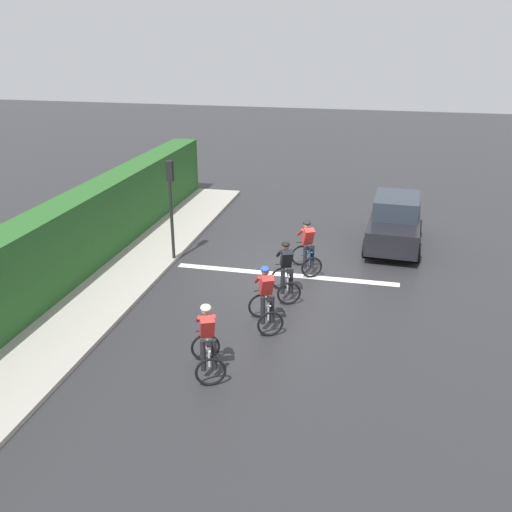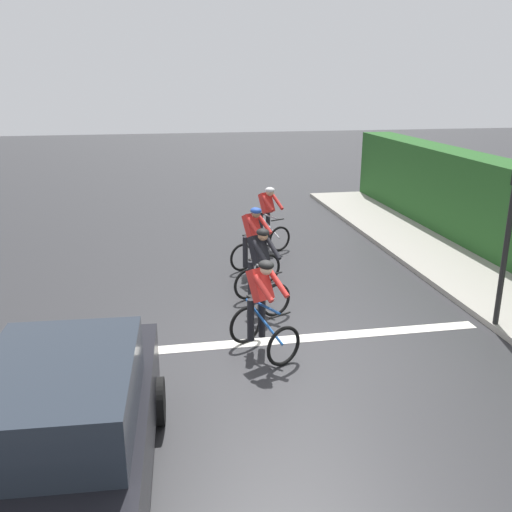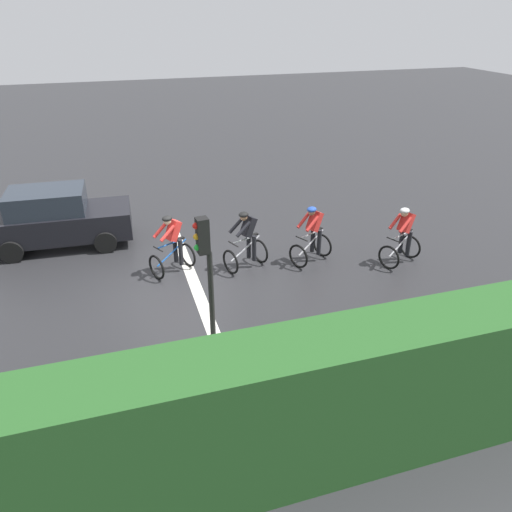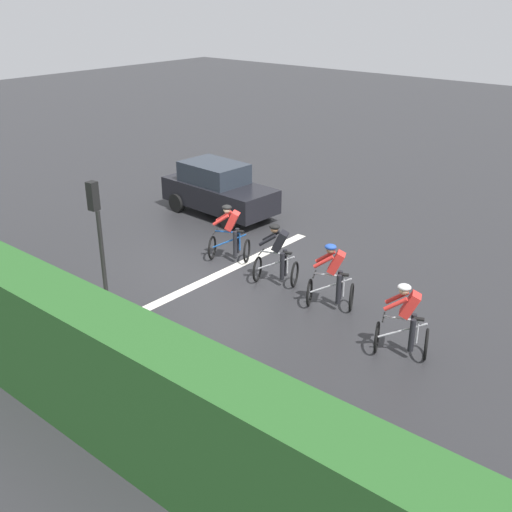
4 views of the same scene
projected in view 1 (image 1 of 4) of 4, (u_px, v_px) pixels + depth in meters
ground_plane at (287, 270)px, 17.88m from camera, size 80.00×80.00×0.00m
sidewalk_kerb at (111, 279)px, 17.10m from camera, size 2.80×20.98×0.12m
stone_wall_low at (83, 272)px, 17.22m from camera, size 0.44×20.98×0.45m
hedge_wall at (70, 241)px, 16.91m from camera, size 1.10×20.98×2.44m
road_marking_stop_line at (285, 275)px, 17.56m from camera, size 7.00×0.30×0.01m
cyclist_lead at (207, 342)px, 12.22m from camera, size 1.06×1.26×1.66m
cyclist_second at (266, 299)px, 14.17m from camera, size 1.09×1.27×1.66m
cyclist_mid at (286, 272)px, 15.80m from camera, size 1.03×1.26×1.66m
cyclist_fourth at (307, 248)px, 17.50m from camera, size 1.10×1.27×1.66m
car_black at (395, 222)px, 19.64m from camera, size 2.05×4.18×1.76m
traffic_light_near_crossing at (171, 196)px, 17.81m from camera, size 0.22×0.31×3.34m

